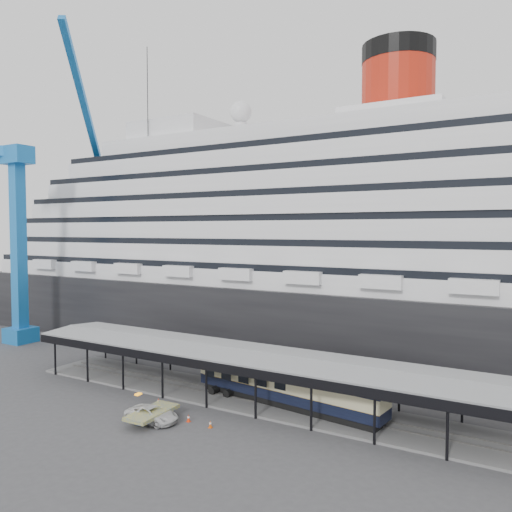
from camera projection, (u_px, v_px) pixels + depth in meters
The scene contains 9 objects.
ground at pixel (225, 416), 48.38m from camera, with size 200.00×200.00×0.00m, color #3A3A3D.
cruise_ship at pixel (343, 228), 75.04m from camera, with size 130.00×30.00×43.90m.
platform_canopy at pixel (251, 379), 52.57m from camera, with size 56.00×9.18×5.30m.
crane_blue at pixel (25, 218), 79.10m from camera, with size 22.63×19.19×47.60m.
port_truck at pixel (152, 414), 46.81m from camera, with size 2.42×5.24×1.46m, color silver.
pullman_carriage at pixel (286, 383), 50.51m from camera, with size 21.46×5.48×20.90m.
traffic_cone_left at pixel (158, 402), 51.13m from camera, with size 0.51×0.51×0.81m.
traffic_cone_mid at pixel (188, 418), 46.88m from camera, with size 0.44×0.44×0.70m.
traffic_cone_right at pixel (210, 424), 45.44m from camera, with size 0.36×0.36×0.69m.
Camera 1 is at (26.40, -39.60, 18.04)m, focal length 35.00 mm.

